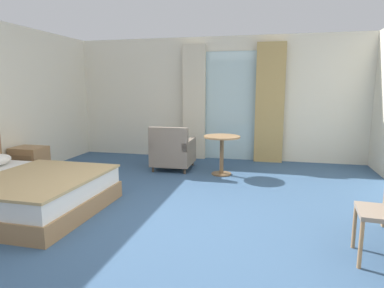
# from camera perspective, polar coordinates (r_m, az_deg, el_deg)

# --- Properties ---
(ground) EXTENTS (6.84, 7.95, 0.10)m
(ground) POSITION_cam_1_polar(r_m,az_deg,el_deg) (4.05, -4.78, -13.70)
(ground) COLOR #38567A
(wall_back) EXTENTS (6.44, 0.12, 2.60)m
(wall_back) POSITION_cam_1_polar(r_m,az_deg,el_deg) (7.34, 4.17, 7.71)
(wall_back) COLOR silver
(wall_back) RESTS_ON ground
(balcony_glass_door) EXTENTS (1.15, 0.02, 2.29)m
(balcony_glass_door) POSITION_cam_1_polar(r_m,az_deg,el_deg) (7.22, 6.75, 6.39)
(balcony_glass_door) COLOR silver
(balcony_glass_door) RESTS_ON ground
(curtain_panel_left) EXTENTS (0.49, 0.10, 2.44)m
(curtain_panel_left) POSITION_cam_1_polar(r_m,az_deg,el_deg) (7.25, 0.36, 7.07)
(curtain_panel_left) COLOR beige
(curtain_panel_left) RESTS_ON ground
(curtain_panel_right) EXTENTS (0.58, 0.10, 2.44)m
(curtain_panel_right) POSITION_cam_1_polar(r_m,az_deg,el_deg) (7.06, 13.12, 6.75)
(curtain_panel_right) COLOR tan
(curtain_panel_right) RESTS_ON ground
(bed) EXTENTS (2.12, 1.72, 0.89)m
(bed) POSITION_cam_1_polar(r_m,az_deg,el_deg) (4.86, -28.13, -7.09)
(bed) COLOR #9E754C
(bed) RESTS_ON ground
(nightstand) EXTENTS (0.52, 0.43, 0.55)m
(nightstand) POSITION_cam_1_polar(r_m,az_deg,el_deg) (6.34, -25.94, -2.92)
(nightstand) COLOR #9E754C
(nightstand) RESTS_ON ground
(armchair_by_window) EXTENTS (0.74, 0.81, 0.84)m
(armchair_by_window) POSITION_cam_1_polar(r_m,az_deg,el_deg) (6.35, -3.32, -1.36)
(armchair_by_window) COLOR gray
(armchair_by_window) RESTS_ON ground
(round_cafe_table) EXTENTS (0.64, 0.64, 0.70)m
(round_cafe_table) POSITION_cam_1_polar(r_m,az_deg,el_deg) (5.95, 5.11, -0.37)
(round_cafe_table) COLOR #9E754C
(round_cafe_table) RESTS_ON ground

